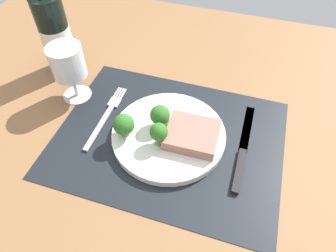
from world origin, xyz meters
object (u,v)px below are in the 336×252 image
Objects in this scene: fork at (106,116)px; wine_bottle at (55,34)px; steak at (192,135)px; wine_glass at (68,65)px; plate at (169,135)px; knife at (242,153)px.

wine_bottle is (-17.61, 12.98, 9.35)cm from fork.
wine_bottle reaches higher than fork.
steak is 30.62cm from wine_glass.
steak is (4.88, -0.07, 1.98)cm from plate.
wine_bottle reaches higher than steak.
steak is at bearing -11.40° from wine_glass.
knife is 1.72× the size of wine_glass.
steak is 0.45× the size of knife.
wine_glass is at bearing -46.87° from wine_bottle.
wine_bottle reaches higher than plate.
wine_glass reaches higher than plate.
plate is 1.22× the size of fork.
knife is at bearing -0.49° from fork.
plate is at bearing -13.43° from wine_glass.
wine_glass is at bearing 172.09° from knife.
plate is 1.02× the size of knife.
plate is 5.27cm from steak.
plate reaches higher than knife.
fork is at bearing 174.57° from plate.
plate is at bearing -4.23° from fork.
fork is 0.83× the size of knife.
steak is 0.36× the size of wine_bottle.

